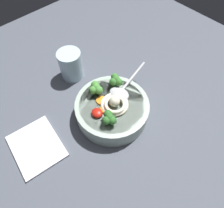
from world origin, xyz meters
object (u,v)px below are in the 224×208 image
Objects in this scene: noodle_pile at (115,104)px; soup_spoon at (122,90)px; drinking_glass at (71,65)px; folded_napkin at (37,146)px; soup_bowl at (112,109)px.

soup_spoon is at bearing 114.00° from noodle_pile.
drinking_glass is (-22.38, 0.92, -2.02)cm from noodle_pile.
drinking_glass is at bearing 122.20° from folded_napkin.
folded_napkin is (-7.48, -22.74, -6.55)cm from noodle_pile.
drinking_glass reaches higher than soup_spoon.
soup_spoon reaches higher than soup_bowl.
soup_bowl is at bearing -171.44° from noodle_pile.
noodle_pile reaches higher than soup_bowl.
soup_bowl is 1.23× the size of soup_spoon.
drinking_glass is 0.65× the size of folded_napkin.
folded_napkin is at bearing -106.10° from soup_bowl.
soup_bowl is 1.42× the size of folded_napkin.
soup_bowl is 2.18× the size of drinking_glass.
folded_napkin is at bearing 155.54° from soup_spoon.
noodle_pile is at bearing 71.80° from folded_napkin.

